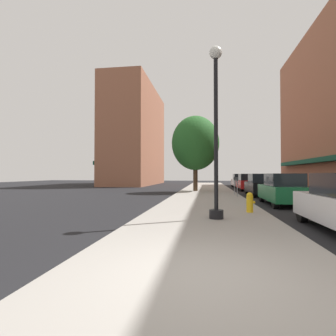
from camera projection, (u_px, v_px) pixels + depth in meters
The scene contains 12 objects.
ground_plane at pixel (258, 195), 21.24m from camera, with size 90.00×90.00×0.00m, color black.
sidewalk_slab at pixel (207, 193), 22.80m from camera, with size 4.80×50.00×0.12m, color gray.
building_far_background at pixel (136, 137), 42.36m from camera, with size 6.80×18.00×15.04m.
lamppost at pixel (216, 128), 9.16m from camera, with size 0.48×0.48×5.90m.
fire_hydrant at pixel (250, 202), 10.60m from camera, with size 0.33×0.26×0.79m.
parking_meter_near at pixel (235, 183), 19.75m from camera, with size 0.14×0.09×1.31m.
parking_meter_far at pixel (237, 184), 18.03m from camera, with size 0.14×0.09×1.31m.
tree_near at pixel (195, 143), 24.21m from camera, with size 4.25×4.25×6.75m.
car_green at pixel (283, 190), 14.09m from camera, with size 1.80×4.30×1.66m.
car_black at pixel (261, 185), 20.00m from camera, with size 1.80×4.30×1.66m.
car_red at pixel (248, 182), 26.51m from camera, with size 1.80×4.30×1.66m.
car_silver at pixel (240, 181), 32.45m from camera, with size 1.80×4.30×1.66m.
Camera 1 is at (0.04, -4.08, 1.63)m, focal length 28.76 mm.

